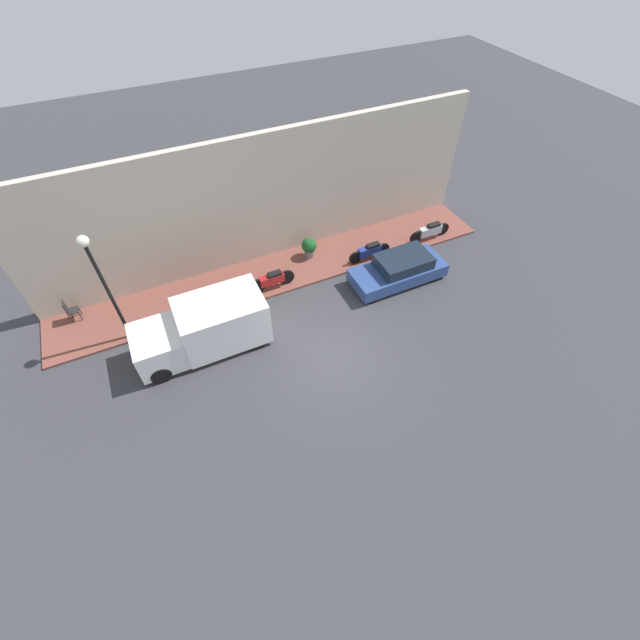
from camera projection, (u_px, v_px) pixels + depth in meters
ground_plane at (332, 357)px, 15.52m from camera, size 60.00×60.00×0.00m
sidewalk at (280, 272)px, 18.56m from camera, size 2.55×19.01×0.10m
building_facade at (263, 201)px, 17.41m from camera, size 0.30×19.01×5.54m
parked_car at (399, 269)px, 17.86m from camera, size 1.63×4.02×1.22m
delivery_van at (203, 328)px, 15.12m from camera, size 1.93×4.66×1.99m
motorcycle_red at (272, 280)px, 17.50m from camera, size 0.30×1.95×0.77m
motorcycle_blue at (370, 251)px, 18.78m from camera, size 0.30×2.00×0.76m
motorcycle_black at (208, 299)px, 16.68m from camera, size 0.30×1.85×0.89m
scooter_silver at (430, 231)px, 19.75m from camera, size 0.30×2.11×0.78m
streetlamp at (98, 272)px, 13.69m from camera, size 0.38×0.38×4.59m
potted_plant at (309, 247)px, 18.83m from camera, size 0.67×0.67×0.93m
cafe_chair at (70, 310)px, 16.25m from camera, size 0.40×0.40×0.94m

